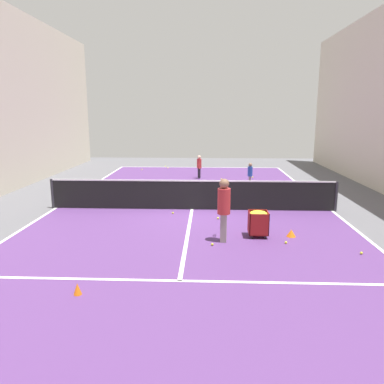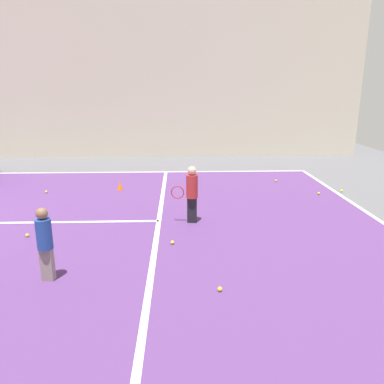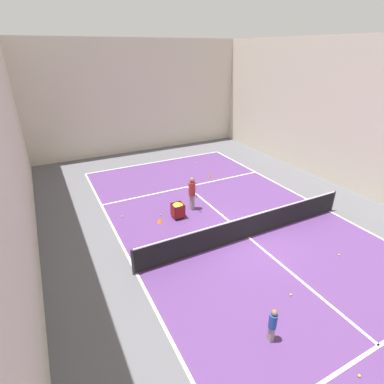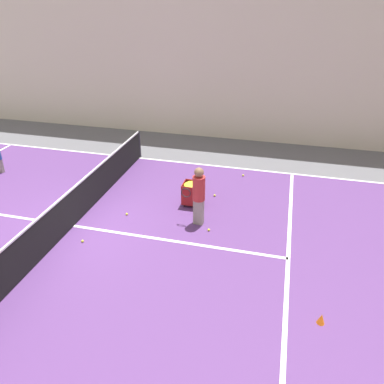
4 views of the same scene
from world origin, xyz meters
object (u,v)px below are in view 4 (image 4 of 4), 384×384
Objects in this scene: coach_at_net at (199,193)px; training_cone_0 at (321,319)px; tennis_net at (71,209)px; ball_cart at (192,189)px.

coach_at_net is 7.51× the size of training_cone_0.
coach_at_net is (-1.00, 3.37, 0.43)m from tennis_net.
tennis_net is 13.82× the size of ball_cart.
tennis_net is 3.54m from coach_at_net.
coach_at_net reaches higher than ball_cart.
coach_at_net reaches higher than training_cone_0.
coach_at_net is at bearing 106.59° from tennis_net.
coach_at_net is 1.18m from ball_cart.
coach_at_net is at bearing 23.88° from ball_cart.
tennis_net is at bearing -106.30° from training_cone_0.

